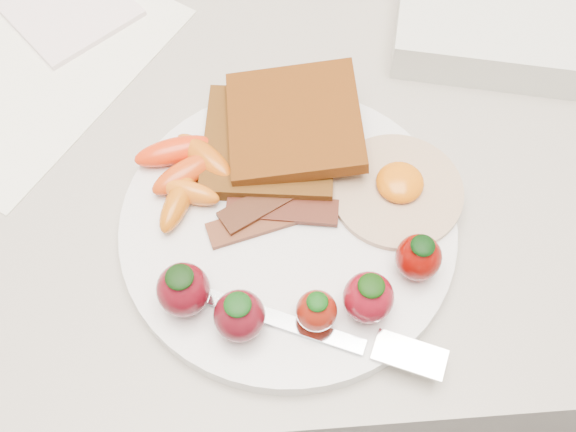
{
  "coord_description": "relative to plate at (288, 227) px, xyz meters",
  "views": [
    {
      "loc": [
        -0.03,
        1.29,
        1.42
      ],
      "look_at": [
        -0.01,
        1.56,
        0.93
      ],
      "focal_mm": 45.0,
      "sensor_mm": 36.0,
      "label": 1
    }
  ],
  "objects": [
    {
      "name": "counter",
      "position": [
        0.01,
        0.14,
        -0.46
      ],
      "size": [
        2.0,
        0.6,
        0.9
      ],
      "primitive_type": "cube",
      "color": "gray",
      "rests_on": "ground"
    },
    {
      "name": "bacon_strips",
      "position": [
        -0.01,
        0.01,
        0.01
      ],
      "size": [
        0.11,
        0.07,
        0.01
      ],
      "color": "#41150D",
      "rests_on": "plate"
    },
    {
      "name": "plate",
      "position": [
        0.0,
        0.0,
        0.0
      ],
      "size": [
        0.27,
        0.27,
        0.02
      ],
      "primitive_type": "cylinder",
      "color": "white",
      "rests_on": "counter"
    },
    {
      "name": "toast_upper",
      "position": [
        0.01,
        0.08,
        0.03
      ],
      "size": [
        0.11,
        0.11,
        0.03
      ],
      "primitive_type": "cube",
      "rotation": [
        0.0,
        -0.1,
        0.01
      ],
      "color": "#42280B",
      "rests_on": "toast_lower"
    },
    {
      "name": "paper_sheet",
      "position": [
        -0.23,
        0.2,
        -0.01
      ],
      "size": [
        0.32,
        0.34,
        0.0
      ],
      "primitive_type": "cube",
      "rotation": [
        0.0,
        0.0,
        -0.63
      ],
      "color": "white",
      "rests_on": "counter"
    },
    {
      "name": "baby_carrots",
      "position": [
        -0.08,
        0.05,
        0.02
      ],
      "size": [
        0.09,
        0.1,
        0.02
      ],
      "color": "#C23A0C",
      "rests_on": "plate"
    },
    {
      "name": "toast_lower",
      "position": [
        -0.01,
        0.07,
        0.02
      ],
      "size": [
        0.12,
        0.12,
        0.01
      ],
      "primitive_type": "cube",
      "rotation": [
        0.0,
        0.0,
        -0.12
      ],
      "color": "#341504",
      "rests_on": "plate"
    },
    {
      "name": "fried_egg",
      "position": [
        0.09,
        0.02,
        0.01
      ],
      "size": [
        0.13,
        0.13,
        0.02
      ],
      "color": "beige",
      "rests_on": "plate"
    },
    {
      "name": "strawberries",
      "position": [
        0.0,
        -0.07,
        0.03
      ],
      "size": [
        0.21,
        0.07,
        0.05
      ],
      "color": "#570913",
      "rests_on": "plate"
    },
    {
      "name": "fork",
      "position": [
        0.03,
        -0.1,
        0.01
      ],
      "size": [
        0.18,
        0.08,
        0.0
      ],
      "color": "#B3BCC7",
      "rests_on": "plate"
    }
  ]
}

